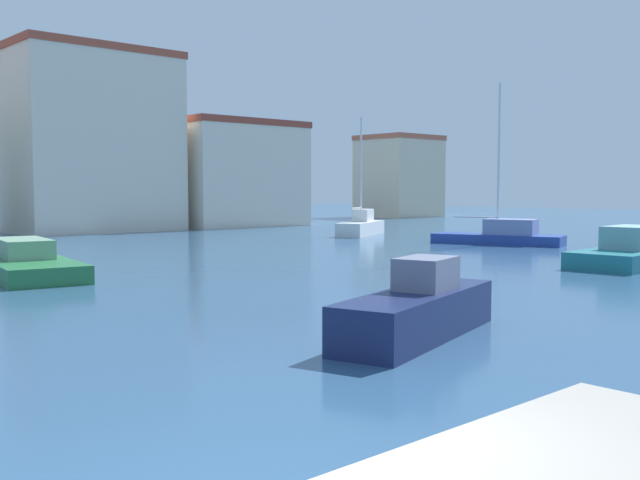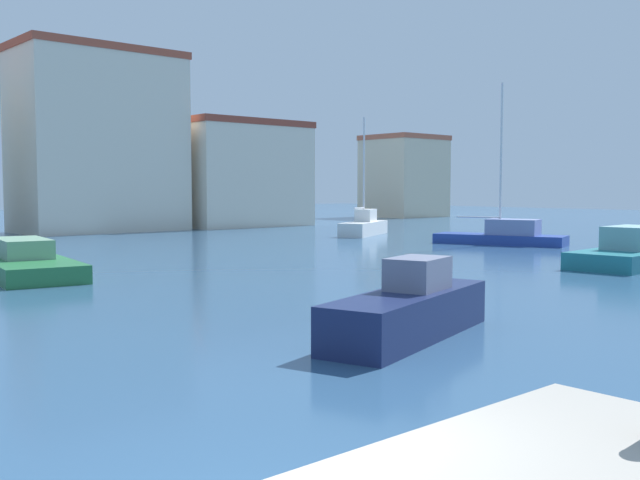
{
  "view_description": "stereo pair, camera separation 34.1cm",
  "coord_description": "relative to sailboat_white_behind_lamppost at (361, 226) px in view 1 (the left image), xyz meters",
  "views": [
    {
      "loc": [
        -3.53,
        -4.13,
        3.0
      ],
      "look_at": [
        16.88,
        18.43,
        0.84
      ],
      "focal_mm": 41.14,
      "sensor_mm": 36.0,
      "label": 1
    },
    {
      "loc": [
        -3.28,
        -4.36,
        3.0
      ],
      "look_at": [
        16.88,
        18.43,
        0.84
      ],
      "focal_mm": 41.14,
      "sensor_mm": 36.0,
      "label": 2
    }
  ],
  "objects": [
    {
      "name": "waterfront_apartments",
      "position": [
        24.22,
        18.41,
        3.63
      ],
      "size": [
        7.33,
        6.63,
        8.42
      ],
      "color": "beige",
      "rests_on": "ground"
    },
    {
      "name": "sailboat_blue_near_pier",
      "position": [
        0.11,
        -10.42,
        -0.06
      ],
      "size": [
        4.2,
        7.1,
        8.53
      ],
      "color": "#233D93",
      "rests_on": "water"
    },
    {
      "name": "motorboat_teal_distant_north",
      "position": [
        -4.51,
        -19.93,
        -0.11
      ],
      "size": [
        8.71,
        3.12,
        1.54
      ],
      "color": "#1E707A",
      "rests_on": "water"
    },
    {
      "name": "motorboat_green_distant_east",
      "position": [
        -23.88,
        -7.02,
        -0.17
      ],
      "size": [
        3.77,
        8.69,
        1.24
      ],
      "color": "#28703D",
      "rests_on": "water"
    },
    {
      "name": "motorboat_navy_inner_mooring",
      "position": [
        -21.97,
        -23.32,
        -0.03
      ],
      "size": [
        5.31,
        2.81,
        1.59
      ],
      "color": "#19234C",
      "rests_on": "water"
    },
    {
      "name": "warehouse_block",
      "position": [
        0.54,
        13.92,
        3.54
      ],
      "size": [
        10.37,
        5.57,
        8.24
      ],
      "color": "beige",
      "rests_on": "ground"
    },
    {
      "name": "sailboat_white_behind_lamppost",
      "position": [
        0.0,
        0.0,
        0.0
      ],
      "size": [
        5.7,
        4.02,
        7.44
      ],
      "color": "white",
      "rests_on": "water"
    },
    {
      "name": "water",
      "position": [
        -14.69,
        -8.68,
        -0.59
      ],
      "size": [
        160.0,
        160.0,
        0.0
      ],
      "primitive_type": "plane",
      "color": "#2D5175",
      "rests_on": "ground"
    },
    {
      "name": "yacht_club",
      "position": [
        -10.78,
        15.05,
        5.66
      ],
      "size": [
        11.11,
        6.33,
        12.47
      ],
      "color": "beige",
      "rests_on": "ground"
    }
  ]
}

